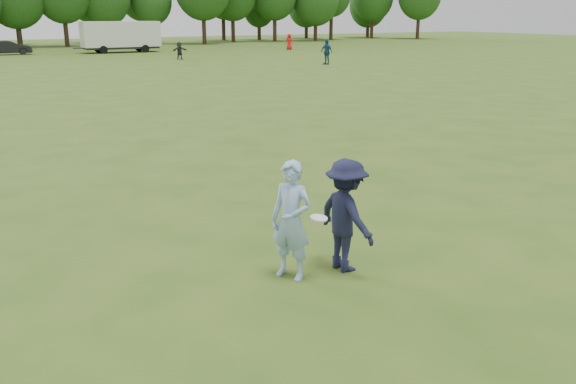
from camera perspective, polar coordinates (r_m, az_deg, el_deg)
name	(u,v)px	position (r m, az deg, el deg)	size (l,w,h in m)	color
ground	(395,269)	(10.21, 9.99, -7.10)	(200.00, 200.00, 0.00)	#2F4F16
thrower	(291,220)	(9.44, 0.31, -2.67)	(0.69, 0.45, 1.89)	#8EB0DC
defender	(346,215)	(9.78, 5.45, -2.19)	(1.19, 0.68, 1.84)	#171832
player_far_b	(326,52)	(50.80, 3.62, 12.95)	(1.18, 0.49, 2.01)	navy
player_far_c	(289,42)	(71.35, 0.11, 13.87)	(0.87, 0.57, 1.78)	red
player_far_d	(180,51)	(56.97, -10.11, 12.88)	(1.45, 0.46, 1.57)	#282828
car_f	(9,48)	(68.75, -24.65, 12.17)	(1.47, 4.21, 1.39)	black
field_cone	(298,57)	(57.51, 0.97, 12.52)	(0.28, 0.28, 0.30)	#FF610D
disc_in_play	(319,218)	(9.35, 2.91, -2.45)	(0.30, 0.30, 0.08)	white
cargo_trailer	(121,35)	(68.90, -15.38, 13.96)	(9.00, 2.75, 3.20)	white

